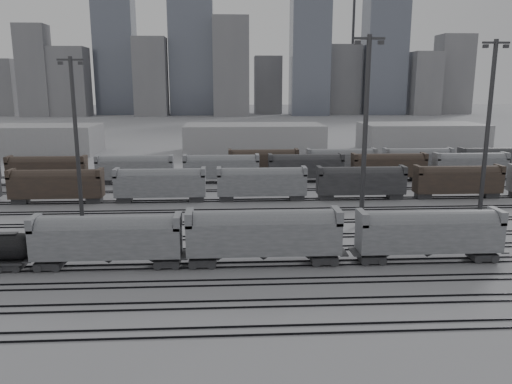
{
  "coord_description": "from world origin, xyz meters",
  "views": [
    {
      "loc": [
        2.29,
        -50.42,
        19.22
      ],
      "look_at": [
        6.34,
        20.19,
        4.0
      ],
      "focal_mm": 35.0,
      "sensor_mm": 36.0,
      "label": 1
    }
  ],
  "objects": [
    {
      "name": "warehouse_left",
      "position": [
        -60.0,
        95.0,
        4.0
      ],
      "size": [
        50.0,
        18.0,
        8.0
      ],
      "primitive_type": "cube",
      "color": "#A6A6A8",
      "rests_on": "ground"
    },
    {
      "name": "light_mast_b",
      "position": [
        -19.49,
        22.83,
        12.27
      ],
      "size": [
        3.7,
        0.59,
        23.12
      ],
      "color": "#353537",
      "rests_on": "ground"
    },
    {
      "name": "hopper_car_a",
      "position": [
        -10.55,
        1.0,
        3.46
      ],
      "size": [
        15.66,
        3.11,
        5.6
      ],
      "color": "#262629",
      "rests_on": "ground"
    },
    {
      "name": "bg_string_mid",
      "position": [
        18.0,
        48.0,
        2.8
      ],
      "size": [
        151.0,
        3.0,
        5.6
      ],
      "color": "#262629",
      "rests_on": "ground"
    },
    {
      "name": "skyline",
      "position": [
        10.84,
        280.0,
        34.73
      ],
      "size": [
        316.0,
        22.4,
        95.0
      ],
      "color": "gray",
      "rests_on": "ground"
    },
    {
      "name": "hopper_car_c",
      "position": [
        24.29,
        1.0,
        3.49
      ],
      "size": [
        15.82,
        3.14,
        5.66
      ],
      "color": "#262629",
      "rests_on": "ground"
    },
    {
      "name": "warehouse_right",
      "position": [
        60.0,
        95.0,
        4.0
      ],
      "size": [
        35.0,
        18.0,
        8.0
      ],
      "primitive_type": "cube",
      "color": "#A6A6A8",
      "rests_on": "ground"
    },
    {
      "name": "bg_string_far",
      "position": [
        35.5,
        56.0,
        2.8
      ],
      "size": [
        66.0,
        3.0,
        5.6
      ],
      "color": "#43342A",
      "rests_on": "ground"
    },
    {
      "name": "bg_string_near",
      "position": [
        8.0,
        32.0,
        2.8
      ],
      "size": [
        151.0,
        3.0,
        5.6
      ],
      "color": "gray",
      "rests_on": "ground"
    },
    {
      "name": "light_mast_d",
      "position": [
        41.99,
        23.75,
        13.7
      ],
      "size": [
        4.13,
        0.66,
        25.82
      ],
      "color": "#353537",
      "rests_on": "ground"
    },
    {
      "name": "crane_left",
      "position": [
        -28.74,
        305.0,
        57.39
      ],
      "size": [
        42.0,
        1.8,
        100.0
      ],
      "color": "#353537",
      "rests_on": "ground"
    },
    {
      "name": "warehouse_mid",
      "position": [
        10.0,
        95.0,
        4.0
      ],
      "size": [
        40.0,
        18.0,
        8.0
      ],
      "primitive_type": "cube",
      "color": "#A6A6A8",
      "rests_on": "ground"
    },
    {
      "name": "hopper_car_b",
      "position": [
        6.07,
        1.0,
        3.67
      ],
      "size": [
        16.63,
        3.3,
        5.95
      ],
      "color": "#262629",
      "rests_on": "ground"
    },
    {
      "name": "light_mast_c",
      "position": [
        20.87,
        16.03,
        13.6
      ],
      "size": [
        4.1,
        0.66,
        25.64
      ],
      "color": "#353537",
      "rests_on": "ground"
    },
    {
      "name": "crane_right",
      "position": [
        91.26,
        305.0,
        57.39
      ],
      "size": [
        42.0,
        1.8,
        100.0
      ],
      "color": "#353537",
      "rests_on": "ground"
    },
    {
      "name": "tracks",
      "position": [
        0.0,
        17.5,
        0.08
      ],
      "size": [
        220.0,
        71.5,
        0.16
      ],
      "color": "black",
      "rests_on": "ground"
    },
    {
      "name": "ground",
      "position": [
        0.0,
        0.0,
        0.0
      ],
      "size": [
        900.0,
        900.0,
        0.0
      ],
      "primitive_type": "plane",
      "color": "#AFAFB4",
      "rests_on": "ground"
    }
  ]
}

